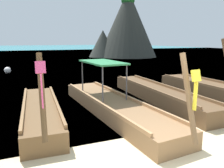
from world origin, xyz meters
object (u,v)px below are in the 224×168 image
longtail_boat_pink_ribbon (41,112)px  longtail_boat_yellow_ribbon (113,105)px  karst_rock (126,25)px  longtail_boat_red_ribbon (158,94)px  mooring_buoy_near (7,70)px  longtail_boat_orange_ribbon (212,91)px

longtail_boat_pink_ribbon → longtail_boat_yellow_ribbon: bearing=-5.4°
longtail_boat_pink_ribbon → karst_rock: karst_rock is taller
longtail_boat_pink_ribbon → karst_rock: (15.03, 25.39, 4.70)m
longtail_boat_yellow_ribbon → longtail_boat_pink_ribbon: bearing=174.6°
longtail_boat_pink_ribbon → longtail_boat_red_ribbon: 4.99m
longtail_boat_yellow_ribbon → karst_rock: karst_rock is taller
longtail_boat_yellow_ribbon → mooring_buoy_near: longtail_boat_yellow_ribbon is taller
karst_rock → mooring_buoy_near: karst_rock is taller
longtail_boat_red_ribbon → longtail_boat_orange_ribbon: 2.72m
longtail_boat_pink_ribbon → mooring_buoy_near: longtail_boat_pink_ribbon is taller
mooring_buoy_near → longtail_boat_pink_ribbon: bearing=-81.9°
longtail_boat_pink_ribbon → longtail_boat_orange_ribbon: bearing=0.9°
longtail_boat_red_ribbon → mooring_buoy_near: size_ratio=14.01×
longtail_boat_pink_ribbon → longtail_boat_orange_ribbon: (7.64, 0.12, 0.05)m
mooring_buoy_near → karst_rock: bearing=38.7°
longtail_boat_red_ribbon → mooring_buoy_near: bearing=120.2°
longtail_boat_red_ribbon → karst_rock: 27.20m
longtail_boat_red_ribbon → mooring_buoy_near: (-6.67, 11.44, -0.04)m
longtail_boat_yellow_ribbon → mooring_buoy_near: 12.94m
longtail_boat_pink_ribbon → longtail_boat_orange_ribbon: size_ratio=0.81×
longtail_boat_yellow_ribbon → karst_rock: size_ratio=0.68×
longtail_boat_yellow_ribbon → longtail_boat_red_ribbon: (2.47, 0.79, -0.01)m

